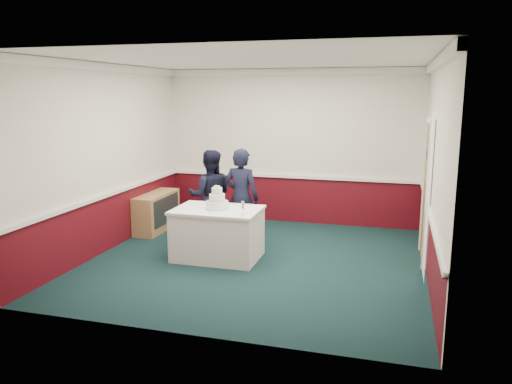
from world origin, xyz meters
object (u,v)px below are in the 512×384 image
(sideboard, at_px, (157,212))
(person_man, at_px, (210,196))
(champagne_flute, at_px, (243,206))
(wedding_cake, at_px, (217,202))
(cake_knife, at_px, (211,211))
(cake_table, at_px, (218,233))
(person_woman, at_px, (241,198))

(sideboard, relative_size, person_man, 0.75)
(champagne_flute, height_order, person_man, person_man)
(wedding_cake, relative_size, cake_knife, 1.65)
(sideboard, bearing_deg, wedding_cake, -36.51)
(cake_table, distance_m, person_woman, 0.85)
(person_woman, bearing_deg, wedding_cake, 82.83)
(champagne_flute, bearing_deg, person_man, 129.51)
(cake_table, xyz_separation_m, wedding_cake, (0.00, 0.00, 0.50))
(cake_table, bearing_deg, cake_knife, -98.53)
(person_man, bearing_deg, cake_table, 98.33)
(cake_table, relative_size, champagne_flute, 6.44)
(cake_table, bearing_deg, wedding_cake, 90.00)
(sideboard, distance_m, person_woman, 1.96)
(sideboard, xyz_separation_m, cake_knife, (1.63, -1.43, 0.44))
(cake_knife, bearing_deg, wedding_cake, 70.70)
(cake_knife, bearing_deg, person_woman, 67.16)
(wedding_cake, distance_m, person_woman, 0.74)
(cake_knife, relative_size, person_man, 0.14)
(sideboard, xyz_separation_m, champagne_flute, (2.16, -1.51, 0.58))
(sideboard, relative_size, champagne_flute, 5.85)
(cake_table, distance_m, champagne_flute, 0.78)
(champagne_flute, xyz_separation_m, person_man, (-0.95, 1.15, -0.13))
(sideboard, relative_size, person_woman, 0.73)
(cake_knife, distance_m, person_woman, 0.94)
(cake_knife, bearing_deg, person_man, 100.53)
(person_man, distance_m, person_woman, 0.63)
(sideboard, bearing_deg, cake_knife, -41.23)
(cake_table, bearing_deg, champagne_flute, -29.25)
(person_man, xyz_separation_m, person_woman, (0.61, -0.15, 0.03))
(cake_table, height_order, cake_knife, cake_knife)
(champagne_flute, bearing_deg, cake_knife, 171.42)
(person_man, bearing_deg, person_woman, 147.02)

